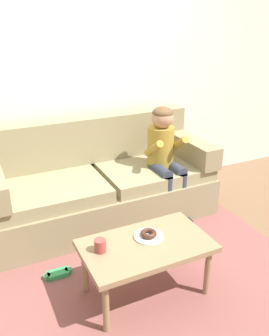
% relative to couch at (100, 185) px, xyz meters
% --- Properties ---
extents(ground, '(10.00, 10.00, 0.00)m').
position_rel_couch_xyz_m(ground, '(0.02, -0.85, -0.35)').
color(ground, brown).
extents(wall_back, '(8.00, 0.10, 2.80)m').
position_rel_couch_xyz_m(wall_back, '(0.02, 0.55, 1.05)').
color(wall_back, silver).
rests_on(wall_back, ground).
extents(area_rug, '(2.41, 1.96, 0.01)m').
position_rel_couch_xyz_m(area_rug, '(0.02, -1.10, -0.34)').
color(area_rug, brown).
rests_on(area_rug, ground).
extents(couch, '(2.17, 0.90, 0.96)m').
position_rel_couch_xyz_m(couch, '(0.00, 0.00, 0.00)').
color(couch, '#8C7F5B').
rests_on(couch, ground).
extents(coffee_table, '(0.90, 0.53, 0.44)m').
position_rel_couch_xyz_m(coffee_table, '(-0.10, -1.19, 0.04)').
color(coffee_table, '#937551').
rests_on(coffee_table, ground).
extents(person_child, '(0.34, 0.58, 1.10)m').
position_rel_couch_xyz_m(person_child, '(0.60, -0.21, 0.32)').
color(person_child, olive).
rests_on(person_child, ground).
extents(plate, '(0.21, 0.21, 0.01)m').
position_rel_couch_xyz_m(plate, '(-0.05, -1.13, 0.10)').
color(plate, white).
rests_on(plate, coffee_table).
extents(donut, '(0.13, 0.13, 0.04)m').
position_rel_couch_xyz_m(donut, '(-0.05, -1.13, 0.12)').
color(donut, '#422619').
rests_on(donut, plate).
extents(mug, '(0.08, 0.08, 0.09)m').
position_rel_couch_xyz_m(mug, '(-0.42, -1.13, 0.13)').
color(mug, '#993D38').
rests_on(mug, coffee_table).
extents(toy_controller, '(0.23, 0.09, 0.05)m').
position_rel_couch_xyz_m(toy_controller, '(-0.64, -0.73, -0.32)').
color(toy_controller, '#339E56').
rests_on(toy_controller, ground).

